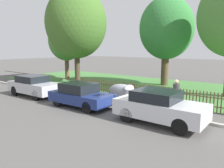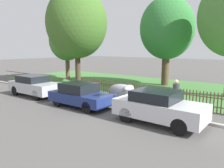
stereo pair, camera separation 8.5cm
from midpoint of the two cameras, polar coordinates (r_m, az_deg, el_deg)
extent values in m
plane|color=#565451|center=(11.36, 9.68, -7.48)|extent=(120.00, 120.00, 0.00)
cube|color=#B2ADA3|center=(11.43, 9.94, -7.07)|extent=(38.83, 0.20, 0.12)
cube|color=#477F3D|center=(17.82, 20.87, -1.83)|extent=(38.83, 10.00, 0.01)
cube|color=brown|center=(13.19, 14.32, -3.97)|extent=(38.83, 0.03, 0.05)
cube|color=brown|center=(13.10, 14.40, -2.00)|extent=(38.83, 0.03, 0.05)
cube|color=brown|center=(17.11, -7.46, 0.03)|extent=(0.06, 0.03, 1.05)
cube|color=brown|center=(16.99, -7.04, -0.02)|extent=(0.06, 0.03, 1.05)
cube|color=brown|center=(16.86, -6.62, -0.09)|extent=(0.06, 0.03, 1.05)
cube|color=brown|center=(16.74, -6.19, -0.15)|extent=(0.06, 0.03, 1.05)
cube|color=brown|center=(16.62, -5.76, -0.21)|extent=(0.06, 0.03, 1.05)
cube|color=brown|center=(16.50, -5.32, -0.27)|extent=(0.06, 0.03, 1.05)
cube|color=brown|center=(16.38, -4.87, -0.34)|extent=(0.06, 0.03, 1.05)
cube|color=brown|center=(16.26, -4.42, -0.40)|extent=(0.06, 0.03, 1.05)
cube|color=brown|center=(16.14, -3.96, -0.47)|extent=(0.06, 0.03, 1.05)
cube|color=brown|center=(16.02, -3.50, -0.53)|extent=(0.06, 0.03, 1.05)
cube|color=brown|center=(15.91, -3.02, -0.60)|extent=(0.06, 0.03, 1.05)
cube|color=brown|center=(15.79, -2.54, -0.67)|extent=(0.06, 0.03, 1.05)
cube|color=brown|center=(15.68, -2.05, -0.74)|extent=(0.06, 0.03, 1.05)
cube|color=brown|center=(15.57, -1.56, -0.81)|extent=(0.06, 0.03, 1.05)
cube|color=brown|center=(15.46, -1.06, -0.88)|extent=(0.06, 0.03, 1.05)
cube|color=brown|center=(15.35, -0.55, -0.95)|extent=(0.06, 0.03, 1.05)
cube|color=brown|center=(15.24, -0.03, -1.03)|extent=(0.06, 0.03, 1.05)
cube|color=brown|center=(15.13, 0.49, -1.10)|extent=(0.06, 0.03, 1.05)
cube|color=brown|center=(15.03, 1.02, -1.18)|extent=(0.06, 0.03, 1.05)
cube|color=brown|center=(14.92, 1.56, -1.25)|extent=(0.06, 0.03, 1.05)
cube|color=brown|center=(14.82, 2.10, -1.33)|extent=(0.06, 0.03, 1.05)
cube|color=brown|center=(14.72, 2.66, -1.41)|extent=(0.06, 0.03, 1.05)
cube|color=brown|center=(14.62, 3.22, -1.49)|extent=(0.06, 0.03, 1.05)
cube|color=brown|center=(14.52, 3.79, -1.57)|extent=(0.06, 0.03, 1.05)
cube|color=brown|center=(14.42, 4.36, -1.65)|extent=(0.06, 0.03, 1.05)
cube|color=brown|center=(14.32, 4.95, -1.73)|extent=(0.06, 0.03, 1.05)
cube|color=brown|center=(14.23, 5.54, -1.81)|extent=(0.06, 0.03, 1.05)
cube|color=brown|center=(14.14, 6.14, -1.89)|extent=(0.06, 0.03, 1.05)
cube|color=brown|center=(14.04, 6.75, -1.98)|extent=(0.06, 0.03, 1.05)
cube|color=brown|center=(13.95, 7.37, -2.06)|extent=(0.06, 0.03, 1.05)
cube|color=brown|center=(13.87, 7.99, -2.15)|extent=(0.06, 0.03, 1.05)
cube|color=brown|center=(13.78, 8.62, -2.24)|extent=(0.06, 0.03, 1.05)
cube|color=brown|center=(13.70, 9.26, -2.33)|extent=(0.06, 0.03, 1.05)
cube|color=brown|center=(13.61, 9.91, -2.41)|extent=(0.06, 0.03, 1.05)
cube|color=brown|center=(13.53, 10.57, -2.50)|extent=(0.06, 0.03, 1.05)
cube|color=brown|center=(13.45, 11.23, -2.59)|extent=(0.06, 0.03, 1.05)
cube|color=brown|center=(13.37, 11.90, -2.69)|extent=(0.06, 0.03, 1.05)
cube|color=brown|center=(13.30, 12.58, -2.78)|extent=(0.06, 0.03, 1.05)
cube|color=brown|center=(13.23, 13.27, -2.87)|extent=(0.06, 0.03, 1.05)
cube|color=brown|center=(13.15, 13.96, -2.96)|extent=(0.06, 0.03, 1.05)
cube|color=brown|center=(13.08, 14.67, -3.06)|extent=(0.06, 0.03, 1.05)
cube|color=brown|center=(13.02, 15.38, -3.15)|extent=(0.06, 0.03, 1.05)
cube|color=brown|center=(12.95, 16.09, -3.24)|extent=(0.06, 0.03, 1.05)
cube|color=brown|center=(12.89, 16.82, -3.34)|extent=(0.06, 0.03, 1.05)
cube|color=brown|center=(12.83, 17.55, -3.43)|extent=(0.06, 0.03, 1.05)
cube|color=brown|center=(12.77, 18.29, -3.53)|extent=(0.06, 0.03, 1.05)
cube|color=brown|center=(12.71, 19.04, -3.62)|extent=(0.06, 0.03, 1.05)
cube|color=brown|center=(12.66, 19.79, -3.72)|extent=(0.06, 0.03, 1.05)
cube|color=brown|center=(12.60, 20.55, -3.82)|extent=(0.06, 0.03, 1.05)
cube|color=brown|center=(12.55, 21.32, -3.91)|extent=(0.06, 0.03, 1.05)
cube|color=brown|center=(12.51, 22.09, -4.01)|extent=(0.06, 0.03, 1.05)
cube|color=brown|center=(12.46, 22.87, -4.11)|extent=(0.06, 0.03, 1.05)
cube|color=brown|center=(12.42, 23.65, -4.20)|extent=(0.06, 0.03, 1.05)
cube|color=brown|center=(12.37, 24.44, -4.30)|extent=(0.06, 0.03, 1.05)
cube|color=brown|center=(12.34, 25.23, -4.39)|extent=(0.06, 0.03, 1.05)
cube|color=brown|center=(12.30, 26.03, -4.49)|extent=(0.06, 0.03, 1.05)
cube|color=brown|center=(12.27, 26.84, -4.58)|extent=(0.06, 0.03, 1.05)
cube|color=#BCBCC1|center=(15.95, -19.39, -0.73)|extent=(4.06, 1.76, 0.68)
cube|color=black|center=(16.03, -19.89, 1.33)|extent=(1.96, 1.55, 0.45)
cylinder|color=black|center=(15.44, -14.40, -1.90)|extent=(0.67, 0.15, 0.67)
cylinder|color=black|center=(14.57, -19.11, -2.79)|extent=(0.67, 0.15, 0.67)
cylinder|color=black|center=(17.44, -19.51, -0.89)|extent=(0.67, 0.15, 0.67)
cylinder|color=black|center=(16.67, -23.90, -1.60)|extent=(0.67, 0.15, 0.67)
cube|color=navy|center=(12.38, -7.86, -3.48)|extent=(3.78, 1.78, 0.55)
cube|color=black|center=(12.40, -8.53, -0.94)|extent=(1.83, 1.56, 0.53)
cylinder|color=black|center=(12.24, -1.41, -4.63)|extent=(0.62, 0.16, 0.61)
cylinder|color=black|center=(11.11, -6.38, -6.14)|extent=(0.62, 0.16, 0.61)
cylinder|color=black|center=(13.76, -9.01, -3.18)|extent=(0.62, 0.16, 0.61)
cylinder|color=black|center=(12.76, -14.00, -4.33)|extent=(0.62, 0.16, 0.61)
cube|color=silver|center=(9.81, 12.54, -6.41)|extent=(3.92, 1.80, 0.71)
cube|color=black|center=(9.75, 11.62, -2.96)|extent=(1.89, 1.61, 0.45)
cylinder|color=black|center=(10.21, 20.69, -7.95)|extent=(0.66, 0.14, 0.66)
cylinder|color=black|center=(8.74, 17.40, -10.68)|extent=(0.66, 0.14, 0.66)
cylinder|color=black|center=(11.12, 8.66, -6.04)|extent=(0.66, 0.14, 0.66)
cylinder|color=black|center=(9.79, 3.90, -8.10)|extent=(0.66, 0.14, 0.66)
cylinder|color=black|center=(12.99, 5.57, -3.90)|extent=(0.60, 0.12, 0.60)
cylinder|color=black|center=(13.79, 0.30, -3.08)|extent=(0.60, 0.12, 0.60)
ellipsoid|color=#9EA0A8|center=(13.30, 2.86, -1.91)|extent=(1.97, 0.80, 0.88)
ellipsoid|color=#9EA0A8|center=(13.00, 4.56, -1.11)|extent=(0.48, 0.94, 0.41)
cylinder|color=brown|center=(24.14, -11.42, 4.85)|extent=(0.45, 0.45, 2.92)
ellipsoid|color=#4C8438|center=(24.08, -11.62, 11.11)|extent=(3.72, 3.72, 4.28)
cylinder|color=#473828|center=(20.66, -8.82, 5.38)|extent=(0.49, 0.49, 3.77)
ellipsoid|color=#426B28|center=(20.74, -9.08, 15.43)|extent=(5.52, 5.52, 6.35)
cylinder|color=brown|center=(19.89, 13.92, 4.69)|extent=(0.65, 0.65, 3.50)
ellipsoid|color=#337A38|center=(19.91, 14.29, 13.96)|extent=(4.64, 4.64, 5.33)
cylinder|color=#7F6B51|center=(11.88, 16.97, -4.99)|extent=(0.15, 0.15, 0.81)
cylinder|color=#7F6B51|center=(11.84, 15.83, -4.98)|extent=(0.15, 0.15, 0.81)
cylinder|color=#333338|center=(11.71, 16.56, -1.53)|extent=(0.46, 0.46, 0.64)
sphere|color=tan|center=(11.64, 16.66, 0.56)|extent=(0.22, 0.22, 0.22)
camera|label=1|loc=(0.04, -89.82, 0.03)|focal=35.00mm
camera|label=2|loc=(0.04, 90.18, -0.03)|focal=35.00mm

